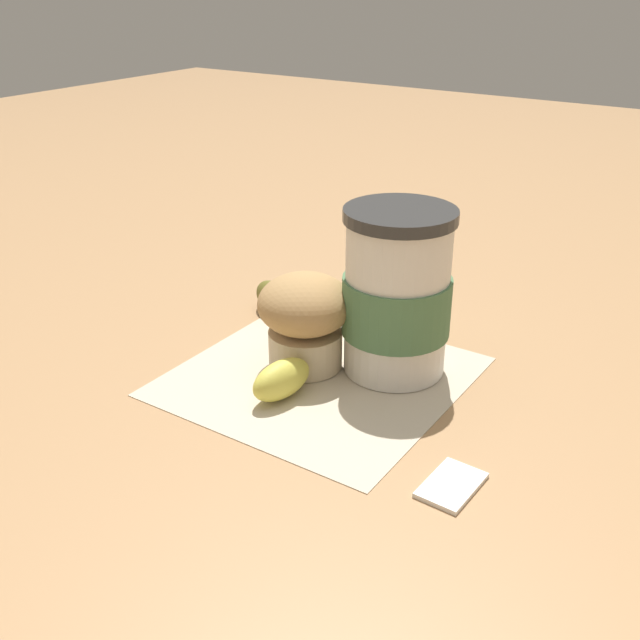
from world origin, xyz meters
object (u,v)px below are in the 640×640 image
(muffin, at_px, (305,317))
(sugar_packet, at_px, (452,483))
(coffee_cup, at_px, (397,295))
(banana, at_px, (293,334))

(muffin, height_order, sugar_packet, muffin)
(coffee_cup, relative_size, muffin, 1.70)
(banana, bearing_deg, coffee_cup, 102.84)
(banana, height_order, sugar_packet, banana)
(muffin, bearing_deg, sugar_packet, 64.82)
(banana, distance_m, sugar_packet, 0.23)
(muffin, height_order, banana, muffin)
(coffee_cup, height_order, sugar_packet, coffee_cup)
(coffee_cup, distance_m, sugar_packet, 0.18)
(coffee_cup, distance_m, muffin, 0.08)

